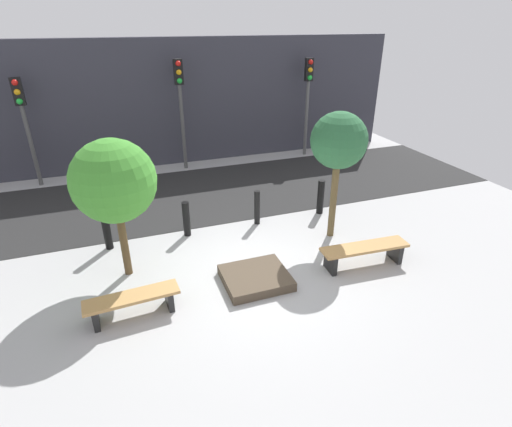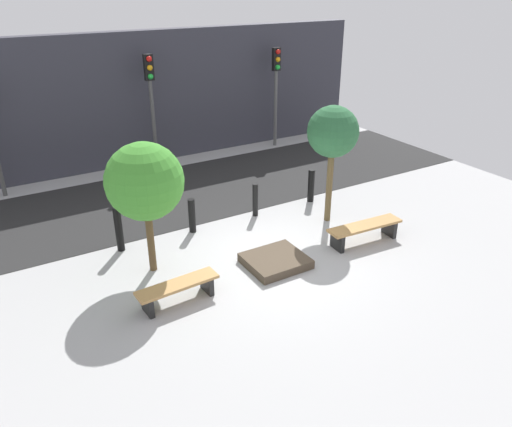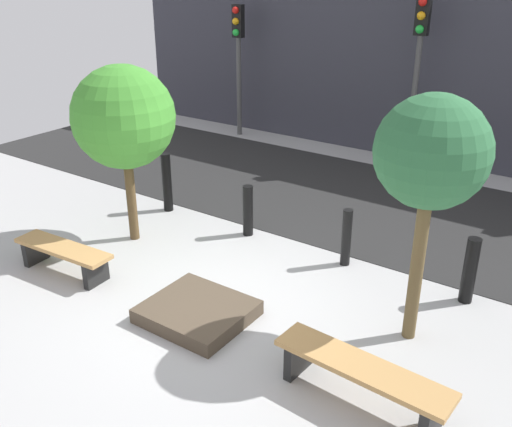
{
  "view_description": "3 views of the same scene",
  "coord_description": "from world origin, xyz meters",
  "px_view_note": "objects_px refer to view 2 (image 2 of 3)",
  "views": [
    {
      "loc": [
        -2.24,
        -6.4,
        4.76
      ],
      "look_at": [
        0.04,
        -0.13,
        1.48
      ],
      "focal_mm": 28.0,
      "sensor_mm": 36.0,
      "label": 1
    },
    {
      "loc": [
        -5.18,
        -8.07,
        5.74
      ],
      "look_at": [
        -0.36,
        0.01,
        1.24
      ],
      "focal_mm": 35.0,
      "sensor_mm": 36.0,
      "label": 2
    },
    {
      "loc": [
        4.14,
        -4.86,
        4.21
      ],
      "look_at": [
        0.4,
        0.52,
        1.31
      ],
      "focal_mm": 40.0,
      "sensor_mm": 36.0,
      "label": 3
    }
  ],
  "objects_px": {
    "bollard_left": "(192,216)",
    "tree_behind_right_bench": "(333,133)",
    "bollard_right": "(311,186)",
    "bollard_center": "(255,200)",
    "bench_right": "(365,229)",
    "traffic_light_mid_west": "(151,91)",
    "bench_left": "(178,289)",
    "bollard_far_left": "(119,229)",
    "traffic_light_mid_east": "(276,79)",
    "planter_bed": "(275,261)",
    "tree_behind_left_bench": "(145,182)"
  },
  "relations": [
    {
      "from": "bollard_center",
      "to": "traffic_light_mid_east",
      "type": "xyz_separation_m",
      "value": [
        3.72,
        4.81,
        1.98
      ]
    },
    {
      "from": "bench_right",
      "to": "traffic_light_mid_west",
      "type": "xyz_separation_m",
      "value": [
        -2.37,
        7.39,
        2.16
      ]
    },
    {
      "from": "bench_right",
      "to": "bollard_center",
      "type": "distance_m",
      "value": 2.97
    },
    {
      "from": "bench_right",
      "to": "bollard_center",
      "type": "height_order",
      "value": "bollard_center"
    },
    {
      "from": "traffic_light_mid_west",
      "to": "traffic_light_mid_east",
      "type": "xyz_separation_m",
      "value": [
        4.63,
        -0.0,
        -0.07
      ]
    },
    {
      "from": "traffic_light_mid_east",
      "to": "bollard_center",
      "type": "bearing_deg",
      "value": -127.75
    },
    {
      "from": "bollard_right",
      "to": "traffic_light_mid_west",
      "type": "relative_size",
      "value": 0.26
    },
    {
      "from": "bench_right",
      "to": "bollard_right",
      "type": "relative_size",
      "value": 2.05
    },
    {
      "from": "bench_left",
      "to": "bollard_far_left",
      "type": "bearing_deg",
      "value": 93.88
    },
    {
      "from": "bollard_left",
      "to": "traffic_light_mid_west",
      "type": "distance_m",
      "value": 5.31
    },
    {
      "from": "planter_bed",
      "to": "bollard_center",
      "type": "bearing_deg",
      "value": 69.25
    },
    {
      "from": "bench_right",
      "to": "bollard_left",
      "type": "bearing_deg",
      "value": 145.34
    },
    {
      "from": "planter_bed",
      "to": "bollard_left",
      "type": "height_order",
      "value": "bollard_left"
    },
    {
      "from": "bollard_right",
      "to": "bollard_far_left",
      "type": "bearing_deg",
      "value": 180.0
    },
    {
      "from": "bench_right",
      "to": "bollard_far_left",
      "type": "xyz_separation_m",
      "value": [
        -5.07,
        2.58,
        0.21
      ]
    },
    {
      "from": "traffic_light_mid_west",
      "to": "bollard_center",
      "type": "bearing_deg",
      "value": -79.38
    },
    {
      "from": "bollard_left",
      "to": "bollard_right",
      "type": "height_order",
      "value": "bollard_right"
    },
    {
      "from": "bench_right",
      "to": "traffic_light_mid_east",
      "type": "xyz_separation_m",
      "value": [
        2.26,
        7.39,
        2.09
      ]
    },
    {
      "from": "bollard_center",
      "to": "traffic_light_mid_west",
      "type": "distance_m",
      "value": 5.31
    },
    {
      "from": "bollard_left",
      "to": "traffic_light_mid_east",
      "type": "relative_size",
      "value": 0.25
    },
    {
      "from": "tree_behind_left_bench",
      "to": "bollard_left",
      "type": "xyz_separation_m",
      "value": [
        1.46,
        1.19,
        -1.6
      ]
    },
    {
      "from": "bollard_far_left",
      "to": "traffic_light_mid_east",
      "type": "xyz_separation_m",
      "value": [
        7.33,
        4.81,
        1.88
      ]
    },
    {
      "from": "planter_bed",
      "to": "bollard_far_left",
      "type": "bearing_deg",
      "value": 138.66
    },
    {
      "from": "tree_behind_right_bench",
      "to": "bollard_left",
      "type": "xyz_separation_m",
      "value": [
        -3.27,
        1.19,
        -1.89
      ]
    },
    {
      "from": "bollard_left",
      "to": "traffic_light_mid_east",
      "type": "height_order",
      "value": "traffic_light_mid_east"
    },
    {
      "from": "bench_left",
      "to": "bollard_far_left",
      "type": "relative_size",
      "value": 1.52
    },
    {
      "from": "bollard_left",
      "to": "tree_behind_right_bench",
      "type": "bearing_deg",
      "value": -19.97
    },
    {
      "from": "bollard_left",
      "to": "bollard_right",
      "type": "distance_m",
      "value": 3.61
    },
    {
      "from": "bench_left",
      "to": "bollard_center",
      "type": "height_order",
      "value": "bollard_center"
    },
    {
      "from": "bollard_far_left",
      "to": "bollard_right",
      "type": "relative_size",
      "value": 1.16
    },
    {
      "from": "tree_behind_right_bench",
      "to": "bollard_center",
      "type": "distance_m",
      "value": 2.66
    },
    {
      "from": "planter_bed",
      "to": "traffic_light_mid_west",
      "type": "height_order",
      "value": "traffic_light_mid_west"
    },
    {
      "from": "planter_bed",
      "to": "bollard_center",
      "type": "relative_size",
      "value": 1.43
    },
    {
      "from": "bollard_center",
      "to": "traffic_light_mid_west",
      "type": "relative_size",
      "value": 0.25
    },
    {
      "from": "bollard_left",
      "to": "bollard_center",
      "type": "relative_size",
      "value": 0.97
    },
    {
      "from": "bollard_far_left",
      "to": "traffic_light_mid_east",
      "type": "height_order",
      "value": "traffic_light_mid_east"
    },
    {
      "from": "planter_bed",
      "to": "traffic_light_mid_east",
      "type": "xyz_separation_m",
      "value": [
        4.63,
        7.19,
        2.33
      ]
    },
    {
      "from": "bench_right",
      "to": "tree_behind_left_bench",
      "type": "height_order",
      "value": "tree_behind_left_bench"
    },
    {
      "from": "bench_left",
      "to": "planter_bed",
      "type": "xyz_separation_m",
      "value": [
        2.37,
        0.2,
        -0.21
      ]
    },
    {
      "from": "planter_bed",
      "to": "bollard_far_left",
      "type": "xyz_separation_m",
      "value": [
        -2.71,
        2.38,
        0.45
      ]
    },
    {
      "from": "tree_behind_left_bench",
      "to": "tree_behind_right_bench",
      "type": "distance_m",
      "value": 4.74
    },
    {
      "from": "tree_behind_left_bench",
      "to": "planter_bed",
      "type": "bearing_deg",
      "value": -26.76
    },
    {
      "from": "tree_behind_right_bench",
      "to": "bollard_center",
      "type": "xyz_separation_m",
      "value": [
        -1.46,
        1.19,
        -1.88
      ]
    },
    {
      "from": "bench_right",
      "to": "bollard_right",
      "type": "xyz_separation_m",
      "value": [
        0.34,
        2.58,
        0.13
      ]
    },
    {
      "from": "traffic_light_mid_west",
      "to": "traffic_light_mid_east",
      "type": "height_order",
      "value": "traffic_light_mid_west"
    },
    {
      "from": "bollard_far_left",
      "to": "bollard_right",
      "type": "bearing_deg",
      "value": 0.0
    },
    {
      "from": "tree_behind_right_bench",
      "to": "traffic_light_mid_east",
      "type": "height_order",
      "value": "traffic_light_mid_east"
    },
    {
      "from": "tree_behind_right_bench",
      "to": "bollard_right",
      "type": "xyz_separation_m",
      "value": [
        0.34,
        1.19,
        -1.86
      ]
    },
    {
      "from": "bollard_far_left",
      "to": "bollard_left",
      "type": "xyz_separation_m",
      "value": [
        1.8,
        0.0,
        -0.11
      ]
    },
    {
      "from": "bench_left",
      "to": "traffic_light_mid_east",
      "type": "relative_size",
      "value": 0.47
    }
  ]
}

